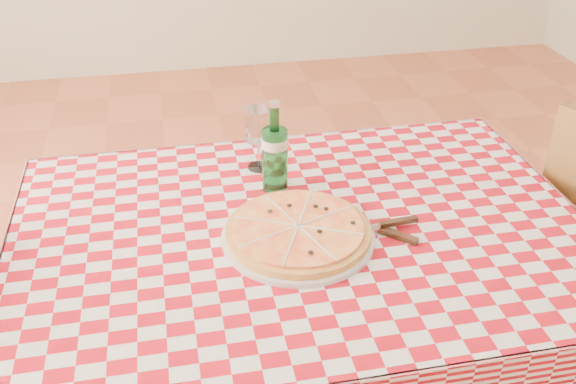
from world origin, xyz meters
name	(u,v)px	position (x,y,z in m)	size (l,w,h in m)	color
dining_table	(301,262)	(0.00, 0.00, 0.66)	(1.20, 0.80, 0.75)	brown
tablecloth	(302,229)	(0.00, 0.00, 0.75)	(1.30, 0.90, 0.01)	maroon
pizza_plate	(298,230)	(-0.02, -0.04, 0.78)	(0.34, 0.34, 0.04)	#C79042
water_bottle	(275,147)	(-0.03, 0.18, 0.87)	(0.07, 0.07, 0.23)	#175F25
wine_glass	(258,139)	(-0.05, 0.29, 0.84)	(0.07, 0.07, 0.17)	silver
cutlery	(379,227)	(0.16, -0.05, 0.77)	(0.23, 0.19, 0.02)	silver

